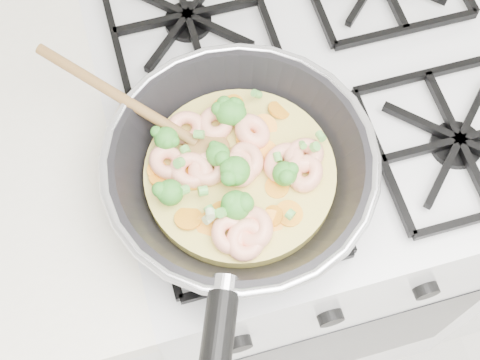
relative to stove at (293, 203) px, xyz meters
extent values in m
cube|color=white|center=(0.00, 0.00, -0.01)|extent=(0.60, 0.60, 0.90)
cube|color=black|center=(0.00, -0.30, -0.01)|extent=(0.48, 0.00, 0.40)
cube|color=black|center=(0.00, 0.00, 0.45)|extent=(0.56, 0.56, 0.02)
torus|color=silver|center=(-0.15, -0.13, 0.53)|extent=(0.34, 0.34, 0.01)
cylinder|color=#D8CA5E|center=(-0.15, -0.13, 0.49)|extent=(0.24, 0.24, 0.02)
ellipsoid|color=olive|center=(-0.18, -0.10, 0.51)|extent=(0.08, 0.08, 0.02)
cylinder|color=olive|center=(-0.27, -0.01, 0.53)|extent=(0.17, 0.18, 0.05)
torus|color=#FFB996|center=(-0.10, -0.14, 0.51)|extent=(0.08, 0.08, 0.04)
torus|color=#FFB996|center=(-0.15, -0.13, 0.51)|extent=(0.06, 0.06, 0.02)
torus|color=#FFB996|center=(-0.23, -0.10, 0.51)|extent=(0.07, 0.07, 0.02)
torus|color=#FFB996|center=(-0.07, -0.16, 0.51)|extent=(0.07, 0.07, 0.03)
torus|color=#FFB996|center=(-0.14, -0.13, 0.51)|extent=(0.06, 0.06, 0.03)
torus|color=#FFB996|center=(-0.16, -0.21, 0.51)|extent=(0.06, 0.06, 0.04)
torus|color=#FFB996|center=(-0.21, -0.12, 0.51)|extent=(0.07, 0.07, 0.03)
torus|color=#FFB996|center=(-0.12, -0.09, 0.51)|extent=(0.07, 0.07, 0.03)
torus|color=#FFB996|center=(-0.16, -0.06, 0.51)|extent=(0.07, 0.07, 0.02)
torus|color=#FFB996|center=(-0.17, -0.22, 0.51)|extent=(0.08, 0.08, 0.03)
torus|color=#FFB996|center=(-0.20, -0.06, 0.51)|extent=(0.06, 0.06, 0.03)
torus|color=#FFB996|center=(-0.19, -0.21, 0.51)|extent=(0.06, 0.06, 0.03)
torus|color=#FFB996|center=(-0.19, -0.12, 0.51)|extent=(0.06, 0.06, 0.02)
torus|color=#FFB996|center=(-0.07, -0.14, 0.51)|extent=(0.07, 0.07, 0.02)
ellipsoid|color=green|center=(-0.16, -0.14, 0.52)|extent=(0.05, 0.05, 0.04)
ellipsoid|color=green|center=(-0.10, -0.16, 0.52)|extent=(0.04, 0.04, 0.03)
ellipsoid|color=green|center=(-0.17, -0.18, 0.52)|extent=(0.05, 0.05, 0.04)
ellipsoid|color=green|center=(-0.14, -0.06, 0.52)|extent=(0.04, 0.04, 0.03)
ellipsoid|color=green|center=(-0.14, -0.06, 0.52)|extent=(0.05, 0.05, 0.03)
ellipsoid|color=green|center=(-0.23, -0.07, 0.52)|extent=(0.04, 0.04, 0.03)
ellipsoid|color=green|center=(-0.24, -0.15, 0.52)|extent=(0.04, 0.04, 0.03)
ellipsoid|color=green|center=(-0.17, -0.11, 0.52)|extent=(0.04, 0.04, 0.03)
cylinder|color=orange|center=(-0.25, -0.10, 0.50)|extent=(0.03, 0.03, 0.01)
cylinder|color=orange|center=(-0.10, -0.08, 0.50)|extent=(0.05, 0.05, 0.02)
cylinder|color=orange|center=(-0.19, -0.18, 0.50)|extent=(0.03, 0.03, 0.00)
cylinder|color=orange|center=(-0.11, -0.17, 0.50)|extent=(0.03, 0.03, 0.00)
cylinder|color=orange|center=(-0.13, -0.20, 0.50)|extent=(0.04, 0.04, 0.01)
cylinder|color=orange|center=(-0.13, -0.04, 0.50)|extent=(0.04, 0.04, 0.01)
cylinder|color=orange|center=(-0.13, -0.09, 0.50)|extent=(0.04, 0.04, 0.01)
cylinder|color=orange|center=(-0.11, -0.12, 0.50)|extent=(0.04, 0.04, 0.01)
cylinder|color=orange|center=(-0.20, -0.19, 0.50)|extent=(0.03, 0.03, 0.01)
cylinder|color=orange|center=(-0.11, -0.20, 0.50)|extent=(0.05, 0.05, 0.01)
cylinder|color=orange|center=(-0.23, -0.18, 0.50)|extent=(0.05, 0.05, 0.01)
cylinder|color=orange|center=(-0.13, -0.21, 0.50)|extent=(0.04, 0.04, 0.01)
cylinder|color=orange|center=(-0.08, -0.06, 0.50)|extent=(0.04, 0.04, 0.01)
cylinder|color=orange|center=(-0.21, -0.13, 0.50)|extent=(0.05, 0.05, 0.01)
cylinder|color=orange|center=(-0.15, -0.04, 0.50)|extent=(0.04, 0.04, 0.01)
cylinder|color=orange|center=(-0.24, -0.12, 0.50)|extent=(0.05, 0.05, 0.01)
cylinder|color=#B4CB8F|center=(-0.13, -0.07, 0.52)|extent=(0.01, 0.01, 0.01)
cylinder|color=#5EB046|center=(-0.06, -0.14, 0.52)|extent=(0.01, 0.01, 0.01)
cylinder|color=#B4CB8F|center=(-0.20, -0.19, 0.51)|extent=(0.01, 0.01, 0.01)
cylinder|color=#5EB046|center=(-0.10, -0.15, 0.51)|extent=(0.01, 0.01, 0.01)
cylinder|color=#5EB046|center=(-0.22, -0.15, 0.52)|extent=(0.01, 0.01, 0.01)
cylinder|color=#5EB046|center=(-0.15, -0.14, 0.52)|extent=(0.01, 0.01, 0.01)
cylinder|color=#5EB046|center=(-0.19, -0.19, 0.52)|extent=(0.01, 0.01, 0.01)
cylinder|color=#B4CB8F|center=(-0.17, -0.15, 0.52)|extent=(0.01, 0.01, 0.01)
cylinder|color=#5EB046|center=(-0.10, -0.04, 0.52)|extent=(0.01, 0.01, 0.01)
cylinder|color=#5EB046|center=(-0.20, -0.18, 0.51)|extent=(0.01, 0.01, 0.01)
cylinder|color=#B4CB8F|center=(-0.10, -0.17, 0.52)|extent=(0.01, 0.01, 0.01)
cylinder|color=#5EB046|center=(-0.09, -0.16, 0.52)|extent=(0.01, 0.01, 0.01)
cylinder|color=#5EB046|center=(-0.17, -0.13, 0.52)|extent=(0.01, 0.01, 0.01)
cylinder|color=#5EB046|center=(-0.21, -0.10, 0.51)|extent=(0.01, 0.01, 0.01)
cylinder|color=#5EB046|center=(-0.19, -0.08, 0.53)|extent=(0.01, 0.01, 0.01)
cylinder|color=#5EB046|center=(-0.20, -0.19, 0.52)|extent=(0.01, 0.01, 0.01)
cylinder|color=#5EB046|center=(-0.10, -0.14, 0.51)|extent=(0.01, 0.01, 0.01)
cylinder|color=#5EB046|center=(-0.11, -0.21, 0.52)|extent=(0.01, 0.01, 0.01)
cylinder|color=#5EB046|center=(-0.22, -0.12, 0.53)|extent=(0.01, 0.01, 0.01)
cylinder|color=#5EB046|center=(-0.04, -0.13, 0.52)|extent=(0.01, 0.01, 0.01)
cylinder|color=#B4CB8F|center=(-0.20, -0.19, 0.53)|extent=(0.01, 0.01, 0.01)
cylinder|color=#5EB046|center=(-0.20, -0.16, 0.52)|extent=(0.01, 0.01, 0.01)
cylinder|color=#5EB046|center=(-0.07, -0.13, 0.52)|extent=(0.01, 0.01, 0.01)
camera|label=1|loc=(-0.25, -0.48, 1.24)|focal=49.95mm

